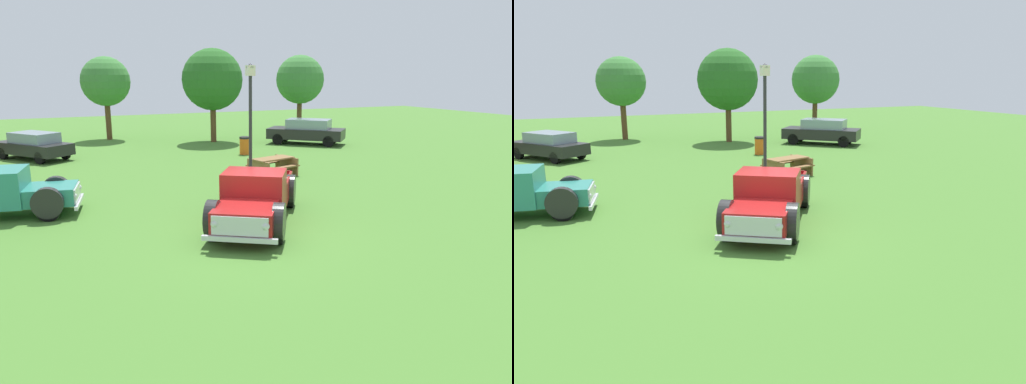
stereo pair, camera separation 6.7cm
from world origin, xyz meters
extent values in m
plane|color=#477A2D|center=(0.00, 0.00, 0.00)|extent=(80.00, 80.00, 0.00)
cube|color=maroon|center=(-0.48, -0.49, 0.68)|extent=(2.16, 2.15, 0.57)
cube|color=silver|center=(-0.91, -1.16, 0.68)|extent=(1.22, 0.82, 0.48)
sphere|color=silver|center=(-0.38, -1.48, 0.70)|extent=(0.21, 0.21, 0.21)
sphere|color=silver|center=(-1.43, -0.80, 0.70)|extent=(0.21, 0.21, 0.21)
cube|color=maroon|center=(0.31, 0.72, 0.98)|extent=(2.18, 2.06, 1.19)
cube|color=#8C9EA8|center=(-0.04, 0.19, 1.25)|extent=(1.27, 0.85, 0.52)
cube|color=maroon|center=(1.26, 2.18, 0.44)|extent=(2.63, 2.76, 0.10)
cube|color=maroon|center=(1.95, 1.74, 0.78)|extent=(1.25, 1.86, 0.57)
cube|color=maroon|center=(0.58, 2.63, 0.78)|extent=(1.25, 1.86, 0.57)
cube|color=maroon|center=(1.83, 3.06, 0.78)|extent=(1.49, 1.01, 0.57)
cylinder|color=black|center=(0.25, -0.97, 0.39)|extent=(0.62, 0.78, 0.78)
cylinder|color=#B7B7BC|center=(0.25, -0.97, 0.39)|extent=(0.38, 0.40, 0.31)
cylinder|color=black|center=(0.25, -0.97, 0.59)|extent=(0.78, 0.99, 0.99)
cylinder|color=black|center=(-1.21, -0.02, 0.39)|extent=(0.62, 0.78, 0.78)
cylinder|color=#B7B7BC|center=(-1.21, -0.02, 0.39)|extent=(0.38, 0.40, 0.31)
cylinder|color=black|center=(-1.21, -0.02, 0.59)|extent=(0.78, 0.99, 0.99)
cylinder|color=black|center=(2.13, 1.93, 0.39)|extent=(0.62, 0.78, 0.78)
cylinder|color=#B7B7BC|center=(2.14, 1.92, 0.39)|extent=(0.38, 0.40, 0.31)
cylinder|color=black|center=(2.13, 1.93, 0.59)|extent=(0.78, 0.99, 0.99)
cylinder|color=black|center=(0.68, 2.87, 0.39)|extent=(0.62, 0.78, 0.78)
cylinder|color=#B7B7BC|center=(0.67, 2.88, 0.39)|extent=(0.38, 0.40, 0.31)
cylinder|color=black|center=(0.68, 2.87, 0.59)|extent=(0.78, 0.99, 0.99)
cube|color=silver|center=(-0.94, -1.19, 0.35)|extent=(1.63, 1.11, 0.12)
cube|color=#2D8475|center=(-4.96, 4.34, 0.63)|extent=(1.68, 1.70, 0.53)
cube|color=silver|center=(-4.23, 4.20, 0.63)|extent=(0.30, 1.30, 0.44)
sphere|color=silver|center=(-4.14, 4.78, 0.66)|extent=(0.19, 0.19, 0.19)
sphere|color=silver|center=(-4.36, 3.63, 0.66)|extent=(0.19, 0.19, 0.19)
cube|color=#2D8475|center=(-6.28, 4.58, 0.92)|extent=(1.52, 1.81, 1.10)
cube|color=#8C9EA8|center=(-5.70, 4.48, 1.16)|extent=(0.29, 1.37, 0.49)
cylinder|color=black|center=(-4.81, 5.13, 0.37)|extent=(0.76, 0.34, 0.73)
cylinder|color=#B7B7BC|center=(-4.81, 5.14, 0.37)|extent=(0.33, 0.28, 0.29)
cylinder|color=black|center=(-4.81, 5.13, 0.55)|extent=(0.96, 0.43, 0.92)
cylinder|color=black|center=(-5.11, 3.54, 0.37)|extent=(0.76, 0.34, 0.73)
cylinder|color=#B7B7BC|center=(-5.11, 3.53, 0.37)|extent=(0.33, 0.28, 0.29)
cylinder|color=black|center=(-5.11, 3.54, 0.55)|extent=(0.96, 0.43, 0.92)
cube|color=silver|center=(-4.19, 4.19, 0.33)|extent=(0.42, 1.74, 0.12)
cube|color=black|center=(9.79, 14.19, 0.65)|extent=(4.64, 4.51, 0.63)
cube|color=#7F939E|center=(9.91, 14.09, 1.25)|extent=(2.96, 2.91, 0.57)
cylinder|color=black|center=(8.08, 14.65, 0.33)|extent=(0.63, 0.61, 0.67)
cylinder|color=black|center=(9.23, 15.87, 0.33)|extent=(0.63, 0.61, 0.67)
cylinder|color=black|center=(10.36, 12.52, 0.33)|extent=(0.63, 0.61, 0.67)
cylinder|color=black|center=(11.50, 13.73, 0.33)|extent=(0.63, 0.61, 0.67)
cube|color=black|center=(-5.56, 15.14, 0.58)|extent=(3.85, 4.30, 0.56)
cube|color=#7F939E|center=(-5.47, 15.03, 1.12)|extent=(2.53, 2.70, 0.52)
cylinder|color=black|center=(-7.01, 15.80, 0.30)|extent=(0.51, 0.59, 0.60)
cylinder|color=black|center=(-5.82, 16.71, 0.30)|extent=(0.51, 0.59, 0.60)
cylinder|color=black|center=(-5.30, 13.57, 0.30)|extent=(0.51, 0.59, 0.60)
cylinder|color=black|center=(-4.11, 14.49, 0.30)|extent=(0.51, 0.59, 0.60)
cube|color=#2D2D33|center=(1.80, 4.42, 0.12)|extent=(0.36, 0.36, 0.25)
cylinder|color=#2D2D33|center=(1.80, 4.42, 2.21)|extent=(0.12, 0.12, 3.92)
cube|color=#F2EACC|center=(1.80, 4.42, 4.35)|extent=(0.28, 0.28, 0.36)
cone|color=#2D2D33|center=(1.80, 4.42, 4.53)|extent=(0.32, 0.32, 0.14)
cube|color=olive|center=(3.77, 6.57, 0.75)|extent=(1.95, 1.24, 0.06)
cube|color=olive|center=(3.62, 7.15, 0.45)|extent=(1.81, 0.74, 0.05)
cube|color=olive|center=(3.93, 5.99, 0.45)|extent=(1.81, 0.74, 0.05)
cube|color=olive|center=(4.54, 6.78, 0.38)|extent=(0.44, 1.37, 0.75)
cube|color=olive|center=(3.00, 6.37, 0.38)|extent=(0.44, 1.37, 0.75)
cylinder|color=orange|center=(4.84, 12.18, 0.42)|extent=(0.56, 0.56, 0.85)
cylinder|color=black|center=(4.84, 12.18, 0.90)|extent=(0.59, 0.59, 0.10)
cylinder|color=brown|center=(-1.04, 21.37, 1.29)|extent=(0.36, 0.36, 2.57)
sphere|color=#3D7F38|center=(-1.04, 21.37, 3.76)|extent=(3.16, 3.16, 3.16)
cylinder|color=brown|center=(4.91, 17.50, 1.23)|extent=(0.36, 0.36, 2.47)
sphere|color=#286623|center=(4.91, 17.50, 3.89)|extent=(3.80, 3.80, 3.80)
cylinder|color=brown|center=(12.35, 19.65, 1.26)|extent=(0.36, 0.36, 2.53)
sphere|color=#3D7F38|center=(12.35, 19.65, 3.83)|extent=(3.47, 3.47, 3.47)
camera|label=1|loc=(-5.00, -11.23, 4.26)|focal=33.22mm
camera|label=2|loc=(-4.93, -11.25, 4.26)|focal=33.22mm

